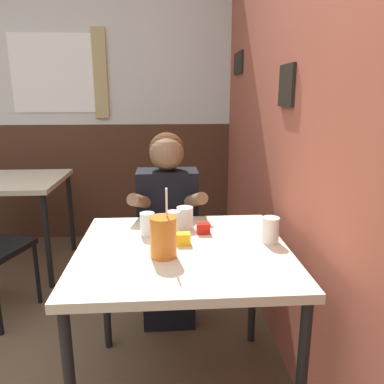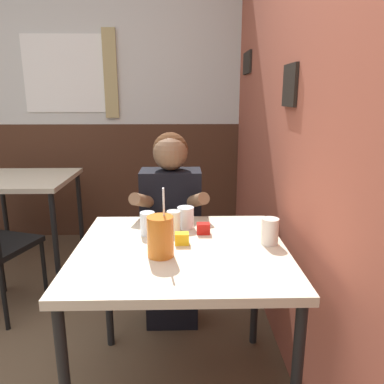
% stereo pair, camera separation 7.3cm
% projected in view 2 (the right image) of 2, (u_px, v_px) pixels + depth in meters
% --- Properties ---
extents(brick_wall_right, '(0.08, 4.39, 2.70)m').
position_uv_depth(brick_wall_right, '(273.00, 97.00, 2.31)').
color(brick_wall_right, '#9E4C38').
rests_on(brick_wall_right, ground_plane).
extents(back_wall, '(5.57, 0.09, 2.70)m').
position_uv_depth(back_wall, '(99.00, 96.00, 3.46)').
color(back_wall, silver).
rests_on(back_wall, ground_plane).
extents(main_table, '(0.89, 0.83, 0.74)m').
position_uv_depth(main_table, '(181.00, 263.00, 1.59)').
color(main_table, beige).
rests_on(main_table, ground_plane).
extents(background_table, '(0.75, 0.76, 0.74)m').
position_uv_depth(background_table, '(23.00, 188.00, 2.94)').
color(background_table, beige).
rests_on(background_table, ground_plane).
extents(person_seated, '(0.42, 0.40, 1.17)m').
position_uv_depth(person_seated, '(171.00, 229.00, 2.18)').
color(person_seated, black).
rests_on(person_seated, ground_plane).
extents(cocktail_pitcher, '(0.11, 0.11, 0.28)m').
position_uv_depth(cocktail_pitcher, '(160.00, 236.00, 1.47)').
color(cocktail_pitcher, '#C6661E').
rests_on(cocktail_pitcher, main_table).
extents(glass_near_pitcher, '(0.08, 0.08, 0.10)m').
position_uv_depth(glass_near_pitcher, '(186.00, 217.00, 1.80)').
color(glass_near_pitcher, silver).
rests_on(glass_near_pitcher, main_table).
extents(glass_center, '(0.06, 0.06, 0.10)m').
position_uv_depth(glass_center, '(174.00, 222.00, 1.73)').
color(glass_center, silver).
rests_on(glass_center, main_table).
extents(glass_far_side, '(0.07, 0.07, 0.11)m').
position_uv_depth(glass_far_side, '(270.00, 231.00, 1.60)').
color(glass_far_side, silver).
rests_on(glass_far_side, main_table).
extents(glass_by_brick, '(0.07, 0.07, 0.11)m').
position_uv_depth(glass_by_brick, '(148.00, 223.00, 1.71)').
color(glass_by_brick, silver).
rests_on(glass_by_brick, main_table).
extents(condiment_ketchup, '(0.06, 0.04, 0.05)m').
position_uv_depth(condiment_ketchup, '(203.00, 229.00, 1.73)').
color(condiment_ketchup, '#B7140F').
rests_on(condiment_ketchup, main_table).
extents(condiment_mustard, '(0.06, 0.04, 0.05)m').
position_uv_depth(condiment_mustard, '(182.00, 239.00, 1.60)').
color(condiment_mustard, yellow).
rests_on(condiment_mustard, main_table).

